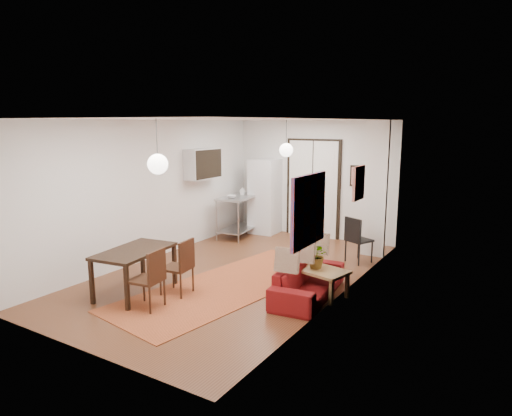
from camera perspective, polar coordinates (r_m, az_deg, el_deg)
The scene contains 27 objects.
floor at distance 8.82m, azimuth -2.53°, elevation -8.19°, with size 7.00×7.00×0.00m, color brown.
ceiling at distance 8.35m, azimuth -2.69°, elevation 11.00°, with size 4.20×7.00×0.02m, color white.
wall_back at distance 11.50m, azimuth 7.24°, elevation 3.60°, with size 4.20×0.02×2.90m, color silver.
wall_front at distance 5.96m, azimuth -21.86°, elevation -3.69°, with size 4.20×0.02×2.90m, color silver.
wall_left at distance 9.79m, azimuth -12.85°, elevation 2.18°, with size 0.02×7.00×2.90m, color silver.
wall_right at distance 7.51m, azimuth 10.78°, elevation -0.27°, with size 0.02×7.00×2.90m, color silver.
double_doors at distance 11.49m, azimuth 7.11°, elevation 2.34°, with size 1.44×0.06×2.50m, color white.
stub_partition at distance 9.97m, azimuth 14.68°, elevation 2.25°, with size 0.50×0.10×2.90m, color silver.
wall_cabinet at distance 10.74m, azimuth -6.65°, elevation 5.53°, with size 0.35×1.00×0.70m, color silver.
painting_popart at distance 6.35m, azimuth 6.60°, elevation -0.30°, with size 0.05×1.00×1.00m, color red.
painting_abstract at distance 8.21m, azimuth 12.70°, elevation 3.06°, with size 0.05×0.50×0.60m, color #F0E5C8.
poster_back at distance 11.03m, azimuth 12.65°, elevation 3.91°, with size 0.40×0.03×0.50m, color red.
print_left at distance 11.22m, azimuth -5.67°, elevation 6.02°, with size 0.03×0.44×0.54m, color #9A6140.
pendant_back at distance 10.08m, azimuth 3.79°, elevation 7.24°, with size 0.30×0.30×0.80m.
pendant_front at distance 6.81m, azimuth -12.18°, elevation 5.39°, with size 0.30×0.30×0.80m.
kilim_rug at distance 8.23m, azimuth -3.27°, elevation -9.57°, with size 1.69×4.51×0.01m, color #BE532F.
sofa at distance 7.68m, azimuth 6.58°, elevation -9.01°, with size 1.87×0.73×0.55m, color maroon.
coffee_table at distance 7.75m, azimuth 7.60°, elevation -7.89°, with size 1.12×0.78×0.45m.
potted_plant at distance 7.67m, azimuth 7.68°, elevation -5.89°, with size 0.40×0.35×0.44m, color #32662E.
kitchen_counter at distance 11.49m, azimuth -2.19°, elevation -0.18°, with size 0.85×1.43×1.03m.
bowl at distance 11.18m, azimuth -3.05°, elevation 1.45°, with size 0.24×0.24×0.06m, color white.
soap_bottle at distance 11.65m, azimuth -1.73°, elevation 2.22°, with size 0.10×0.10×0.21m, color teal.
fridge at distance 11.81m, azimuth 1.12°, elevation 1.46°, with size 0.68×0.68×1.92m, color white.
dining_table at distance 7.89m, azimuth -14.94°, elevation -5.64°, with size 0.97×1.48×0.77m.
dining_chair_near at distance 7.84m, azimuth -9.47°, elevation -6.55°, with size 0.51×0.67×0.95m.
dining_chair_far at distance 7.35m, azimuth -13.08°, elevation -7.85°, with size 0.51×0.67×0.95m.
black_side_chair at distance 9.69m, azimuth 12.97°, elevation -3.30°, with size 0.58×0.59×0.95m.
Camera 1 is at (4.69, -6.91, 2.85)m, focal length 32.00 mm.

